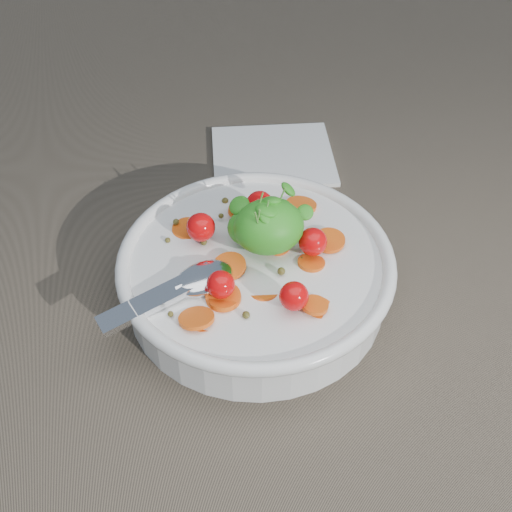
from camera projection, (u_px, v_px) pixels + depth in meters
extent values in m
plane|color=#776955|center=(281.00, 306.00, 0.62)|extent=(6.00, 6.00, 0.00)
cylinder|color=white|center=(256.00, 278.00, 0.62)|extent=(0.25, 0.25, 0.05)
torus|color=white|center=(256.00, 260.00, 0.60)|extent=(0.26, 0.26, 0.01)
cylinder|color=white|center=(256.00, 292.00, 0.63)|extent=(0.12, 0.12, 0.01)
cylinder|color=brown|center=(256.00, 278.00, 0.62)|extent=(0.23, 0.23, 0.04)
cylinder|color=orange|center=(301.00, 205.00, 0.65)|extent=(0.04, 0.04, 0.01)
cylinder|color=orange|center=(187.00, 229.00, 0.63)|extent=(0.04, 0.04, 0.01)
cylinder|color=orange|center=(264.00, 293.00, 0.58)|extent=(0.04, 0.04, 0.02)
cylinder|color=orange|center=(271.00, 208.00, 0.65)|extent=(0.03, 0.03, 0.01)
cylinder|color=orange|center=(311.00, 263.00, 0.60)|extent=(0.03, 0.03, 0.01)
cylinder|color=orange|center=(320.00, 309.00, 0.56)|extent=(0.03, 0.03, 0.01)
cylinder|color=orange|center=(196.00, 318.00, 0.55)|extent=(0.04, 0.04, 0.01)
cylinder|color=orange|center=(229.00, 266.00, 0.59)|extent=(0.04, 0.04, 0.01)
cylinder|color=orange|center=(276.00, 244.00, 0.61)|extent=(0.04, 0.04, 0.01)
cylinder|color=orange|center=(223.00, 302.00, 0.56)|extent=(0.03, 0.03, 0.01)
cylinder|color=orange|center=(223.00, 297.00, 0.56)|extent=(0.04, 0.04, 0.01)
cylinder|color=orange|center=(208.00, 323.00, 0.55)|extent=(0.03, 0.03, 0.01)
cylinder|color=orange|center=(204.00, 321.00, 0.55)|extent=(0.04, 0.04, 0.01)
cylinder|color=orange|center=(240.00, 211.00, 0.64)|extent=(0.03, 0.03, 0.01)
cylinder|color=orange|center=(315.00, 305.00, 0.55)|extent=(0.03, 0.03, 0.01)
cylinder|color=orange|center=(329.00, 240.00, 0.61)|extent=(0.04, 0.04, 0.01)
sphere|color=#4E471A|center=(176.00, 222.00, 0.63)|extent=(0.01, 0.01, 0.01)
sphere|color=#4E471A|center=(225.00, 201.00, 0.66)|extent=(0.01, 0.01, 0.01)
sphere|color=#4E471A|center=(202.00, 227.00, 0.63)|extent=(0.01, 0.01, 0.01)
sphere|color=#4E471A|center=(204.00, 242.00, 0.61)|extent=(0.01, 0.01, 0.01)
sphere|color=#4E471A|center=(171.00, 314.00, 0.55)|extent=(0.01, 0.01, 0.01)
sphere|color=#4E471A|center=(264.00, 227.00, 0.63)|extent=(0.01, 0.01, 0.01)
sphere|color=#4E471A|center=(246.00, 315.00, 0.55)|extent=(0.01, 0.01, 0.01)
sphere|color=#4E471A|center=(236.00, 217.00, 0.64)|extent=(0.01, 0.01, 0.01)
sphere|color=#4E471A|center=(302.00, 260.00, 0.60)|extent=(0.01, 0.01, 0.01)
sphere|color=#4E471A|center=(221.00, 216.00, 0.63)|extent=(0.01, 0.01, 0.01)
sphere|color=#4E471A|center=(281.00, 271.00, 0.58)|extent=(0.01, 0.01, 0.01)
sphere|color=#4E471A|center=(168.00, 240.00, 0.62)|extent=(0.01, 0.01, 0.01)
sphere|color=#4E471A|center=(232.00, 285.00, 0.57)|extent=(0.01, 0.01, 0.01)
sphere|color=red|center=(313.00, 242.00, 0.59)|extent=(0.03, 0.03, 0.03)
sphere|color=red|center=(260.00, 205.00, 0.63)|extent=(0.03, 0.03, 0.03)
sphere|color=red|center=(201.00, 227.00, 0.61)|extent=(0.03, 0.03, 0.03)
sphere|color=red|center=(221.00, 285.00, 0.56)|extent=(0.03, 0.03, 0.03)
sphere|color=red|center=(294.00, 296.00, 0.55)|extent=(0.03, 0.03, 0.03)
ellipsoid|color=green|center=(269.00, 227.00, 0.59)|extent=(0.07, 0.06, 0.05)
ellipsoid|color=green|center=(248.00, 228.00, 0.60)|extent=(0.04, 0.04, 0.03)
ellipsoid|color=green|center=(278.00, 207.00, 0.60)|extent=(0.03, 0.03, 0.01)
ellipsoid|color=green|center=(271.00, 202.00, 0.58)|extent=(0.02, 0.03, 0.02)
ellipsoid|color=green|center=(291.00, 227.00, 0.58)|extent=(0.02, 0.03, 0.02)
ellipsoid|color=green|center=(268.00, 210.00, 0.57)|extent=(0.03, 0.03, 0.01)
ellipsoid|color=green|center=(267.00, 216.00, 0.57)|extent=(0.02, 0.02, 0.02)
ellipsoid|color=green|center=(268.00, 211.00, 0.57)|extent=(0.03, 0.03, 0.01)
ellipsoid|color=green|center=(266.00, 227.00, 0.57)|extent=(0.02, 0.02, 0.01)
ellipsoid|color=green|center=(290.00, 225.00, 0.58)|extent=(0.02, 0.02, 0.01)
ellipsoid|color=green|center=(241.00, 205.00, 0.63)|extent=(0.03, 0.03, 0.02)
ellipsoid|color=green|center=(243.00, 232.00, 0.58)|extent=(0.02, 0.03, 0.02)
ellipsoid|color=green|center=(305.00, 212.00, 0.61)|extent=(0.02, 0.02, 0.01)
ellipsoid|color=green|center=(267.00, 222.00, 0.57)|extent=(0.02, 0.02, 0.01)
ellipsoid|color=green|center=(288.00, 189.00, 0.62)|extent=(0.02, 0.02, 0.02)
ellipsoid|color=green|center=(265.00, 212.00, 0.58)|extent=(0.02, 0.03, 0.02)
ellipsoid|color=green|center=(239.00, 205.00, 0.60)|extent=(0.03, 0.03, 0.02)
ellipsoid|color=green|center=(253.00, 221.00, 0.57)|extent=(0.03, 0.03, 0.02)
ellipsoid|color=green|center=(275.00, 224.00, 0.57)|extent=(0.02, 0.03, 0.02)
ellipsoid|color=green|center=(257.00, 214.00, 0.58)|extent=(0.03, 0.03, 0.02)
ellipsoid|color=green|center=(266.00, 222.00, 0.58)|extent=(0.02, 0.02, 0.02)
ellipsoid|color=green|center=(275.00, 223.00, 0.59)|extent=(0.03, 0.03, 0.02)
ellipsoid|color=green|center=(254.00, 228.00, 0.58)|extent=(0.02, 0.02, 0.02)
ellipsoid|color=green|center=(249.00, 224.00, 0.59)|extent=(0.02, 0.03, 0.02)
cylinder|color=#4C8C33|center=(257.00, 213.00, 0.58)|extent=(0.01, 0.01, 0.04)
cylinder|color=#4C8C33|center=(257.00, 228.00, 0.57)|extent=(0.01, 0.00, 0.04)
cylinder|color=#4C8C33|center=(259.00, 228.00, 0.57)|extent=(0.01, 0.01, 0.04)
cylinder|color=#4C8C33|center=(263.00, 222.00, 0.57)|extent=(0.01, 0.01, 0.04)
cylinder|color=#4C8C33|center=(277.00, 207.00, 0.59)|extent=(0.02, 0.00, 0.04)
ellipsoid|color=silver|center=(204.00, 278.00, 0.58)|extent=(0.07, 0.05, 0.02)
cube|color=silver|center=(158.00, 299.00, 0.56)|extent=(0.11, 0.05, 0.02)
cylinder|color=silver|center=(185.00, 285.00, 0.57)|extent=(0.02, 0.02, 0.01)
cube|color=white|center=(273.00, 156.00, 0.79)|extent=(0.17, 0.15, 0.01)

